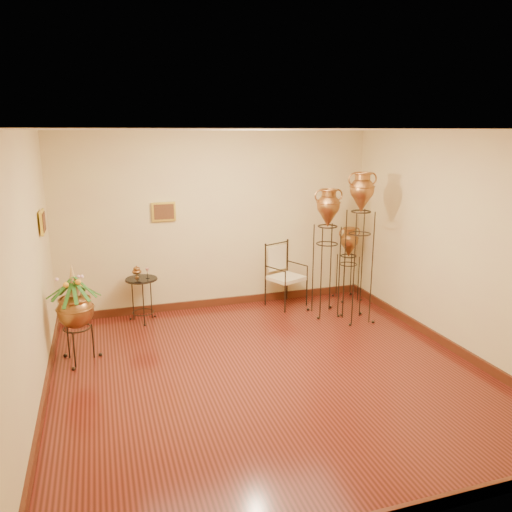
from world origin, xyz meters
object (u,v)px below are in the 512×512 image
object	(u,v)px
planter_urn	(75,307)
side_table	(142,299)
armchair	(286,275)
amphora_mid	(327,252)
amphora_tall	(359,246)

from	to	relation	value
planter_urn	side_table	size ratio (longest dim) A/B	1.51
planter_urn	armchair	distance (m)	3.39
amphora_mid	planter_urn	distance (m)	3.69
amphora_tall	armchair	distance (m)	1.37
amphora_tall	planter_urn	xyz separation A→B (m)	(-3.96, -0.20, -0.43)
amphora_tall	armchair	size ratio (longest dim) A/B	2.19
side_table	amphora_tall	bearing A→B (deg)	-16.92
amphora_tall	side_table	distance (m)	3.31
amphora_tall	armchair	xyz separation A→B (m)	(-0.77, 0.93, -0.63)
amphora_mid	side_table	bearing A→B (deg)	168.93
amphora_tall	planter_urn	size ratio (longest dim) A/B	1.76
planter_urn	amphora_tall	bearing A→B (deg)	2.95
planter_urn	side_table	distance (m)	1.49
amphora_mid	planter_urn	size ratio (longest dim) A/B	1.55
planter_urn	amphora_mid	bearing A→B (deg)	9.40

